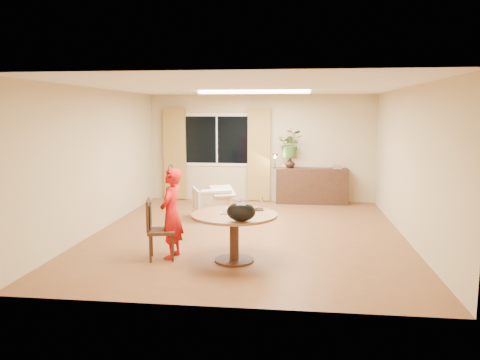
# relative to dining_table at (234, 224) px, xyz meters

# --- Properties ---
(floor) EXTENTS (6.50, 6.50, 0.00)m
(floor) POSITION_rel_dining_table_xyz_m (0.04, 1.60, -0.56)
(floor) COLOR brown
(floor) RESTS_ON ground
(ceiling) EXTENTS (6.50, 6.50, 0.00)m
(ceiling) POSITION_rel_dining_table_xyz_m (0.04, 1.60, 2.04)
(ceiling) COLOR white
(ceiling) RESTS_ON wall_back
(wall_back) EXTENTS (5.50, 0.00, 5.50)m
(wall_back) POSITION_rel_dining_table_xyz_m (0.04, 4.85, 0.74)
(wall_back) COLOR tan
(wall_back) RESTS_ON floor
(wall_left) EXTENTS (0.00, 6.50, 6.50)m
(wall_left) POSITION_rel_dining_table_xyz_m (-2.71, 1.60, 0.74)
(wall_left) COLOR tan
(wall_left) RESTS_ON floor
(wall_right) EXTENTS (0.00, 6.50, 6.50)m
(wall_right) POSITION_rel_dining_table_xyz_m (2.79, 1.60, 0.74)
(wall_right) COLOR tan
(wall_right) RESTS_ON floor
(window) EXTENTS (1.70, 0.03, 1.30)m
(window) POSITION_rel_dining_table_xyz_m (-1.06, 4.83, 0.94)
(window) COLOR white
(window) RESTS_ON wall_back
(curtain_left) EXTENTS (0.55, 0.08, 2.25)m
(curtain_left) POSITION_rel_dining_table_xyz_m (-2.11, 4.76, 0.59)
(curtain_left) COLOR olive
(curtain_left) RESTS_ON wall_back
(curtain_right) EXTENTS (0.55, 0.08, 2.25)m
(curtain_right) POSITION_rel_dining_table_xyz_m (-0.01, 4.76, 0.59)
(curtain_right) COLOR olive
(curtain_right) RESTS_ON wall_back
(ceiling_panel) EXTENTS (2.20, 0.35, 0.05)m
(ceiling_panel) POSITION_rel_dining_table_xyz_m (0.04, 2.80, 2.01)
(ceiling_panel) COLOR white
(ceiling_panel) RESTS_ON ceiling
(dining_table) EXTENTS (1.25, 1.25, 0.71)m
(dining_table) POSITION_rel_dining_table_xyz_m (0.00, 0.00, 0.00)
(dining_table) COLOR brown
(dining_table) RESTS_ON floor
(dining_chair) EXTENTS (0.51, 0.49, 0.90)m
(dining_chair) POSITION_rel_dining_table_xyz_m (-1.08, -0.03, -0.11)
(dining_chair) COLOR black
(dining_chair) RESTS_ON floor
(child) EXTENTS (0.52, 0.37, 1.35)m
(child) POSITION_rel_dining_table_xyz_m (-0.95, 0.07, 0.12)
(child) COLOR red
(child) RESTS_ON floor
(laptop) EXTENTS (0.34, 0.24, 0.22)m
(laptop) POSITION_rel_dining_table_xyz_m (-0.05, 0.02, 0.26)
(laptop) COLOR #B7B7BC
(laptop) RESTS_ON dining_table
(tumbler) EXTENTS (0.08, 0.08, 0.11)m
(tumbler) POSITION_rel_dining_table_xyz_m (0.04, 0.34, 0.20)
(tumbler) COLOR white
(tumbler) RESTS_ON dining_table
(wine_glass) EXTENTS (0.09, 0.09, 0.21)m
(wine_glass) POSITION_rel_dining_table_xyz_m (0.38, 0.26, 0.26)
(wine_glass) COLOR white
(wine_glass) RESTS_ON dining_table
(pot_lid) EXTENTS (0.24, 0.24, 0.04)m
(pot_lid) POSITION_rel_dining_table_xyz_m (0.30, 0.31, 0.17)
(pot_lid) COLOR white
(pot_lid) RESTS_ON dining_table
(handbag) EXTENTS (0.40, 0.24, 0.26)m
(handbag) POSITION_rel_dining_table_xyz_m (0.15, -0.47, 0.28)
(handbag) COLOR black
(handbag) RESTS_ON dining_table
(armchair) EXTENTS (0.91, 0.92, 0.65)m
(armchair) POSITION_rel_dining_table_xyz_m (-0.84, 2.78, -0.23)
(armchair) COLOR beige
(armchair) RESTS_ON floor
(throw) EXTENTS (0.62, 0.68, 0.03)m
(throw) POSITION_rel_dining_table_xyz_m (-0.60, 2.71, 0.10)
(throw) COLOR beige
(throw) RESTS_ON armchair
(sideboard) EXTENTS (1.70, 0.42, 0.85)m
(sideboard) POSITION_rel_dining_table_xyz_m (1.27, 4.61, -0.13)
(sideboard) COLOR black
(sideboard) RESTS_ON floor
(vase) EXTENTS (0.28, 0.28, 0.25)m
(vase) POSITION_rel_dining_table_xyz_m (0.74, 4.61, 0.42)
(vase) COLOR black
(vase) RESTS_ON sideboard
(bouquet) EXTENTS (0.64, 0.56, 0.66)m
(bouquet) POSITION_rel_dining_table_xyz_m (0.75, 4.61, 0.87)
(bouquet) COLOR #235F24
(bouquet) RESTS_ON vase
(book_stack) EXTENTS (0.24, 0.20, 0.09)m
(book_stack) POSITION_rel_dining_table_xyz_m (1.86, 4.61, 0.34)
(book_stack) COLOR brown
(book_stack) RESTS_ON sideboard
(desk_lamp) EXTENTS (0.19, 0.19, 0.36)m
(desk_lamp) POSITION_rel_dining_table_xyz_m (0.38, 4.56, 0.47)
(desk_lamp) COLOR black
(desk_lamp) RESTS_ON sideboard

